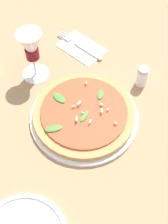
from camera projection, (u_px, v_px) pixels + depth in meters
The scene contains 6 objects.
ground_plane at pixel (68, 118), 0.88m from camera, with size 6.00×6.00×0.00m, color #9E7A56.
pizza_arugula_main at pixel (84, 115), 0.86m from camera, with size 0.30×0.30×0.05m.
wine_glass at pixel (31, 49), 0.88m from camera, with size 0.08×0.08×0.16m.
napkin at pixel (81, 48), 1.03m from camera, with size 0.17×0.14×0.01m.
fork at pixel (80, 45), 1.03m from camera, with size 0.18×0.07×0.00m.
shaker_pepper at pixel (143, 77), 0.92m from camera, with size 0.03×0.03×0.07m.
Camera 1 is at (-0.44, 0.20, 0.73)m, focal length 50.00 mm.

